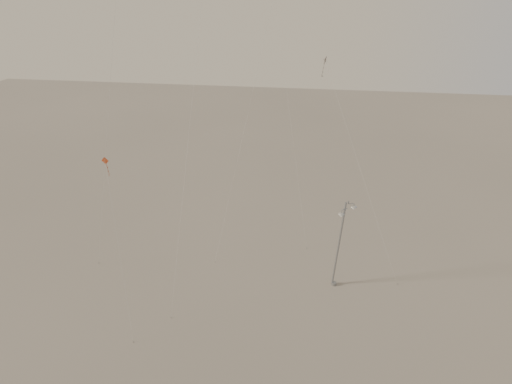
# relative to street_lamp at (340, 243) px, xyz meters

# --- Properties ---
(ground) EXTENTS (160.00, 160.00, 0.00)m
(ground) POSITION_rel_street_lamp_xyz_m (-9.08, -5.17, -4.84)
(ground) COLOR gray
(ground) RESTS_ON ground
(street_lamp) EXTENTS (1.50, 0.94, 9.07)m
(street_lamp) POSITION_rel_street_lamp_xyz_m (0.00, 0.00, 0.00)
(street_lamp) COLOR gray
(street_lamp) RESTS_ON ground
(kite_1) EXTENTS (1.99, 13.93, 29.74)m
(kite_1) POSITION_rel_street_lamp_xyz_m (-12.58, 4.40, 17.81)
(kite_1) COLOR #2A2423
(kite_1) RESTS_ON ground
(kite_3) EXTENTS (2.82, 5.53, 13.59)m
(kite_3) POSITION_rel_street_lamp_xyz_m (-18.00, -4.77, 5.55)
(kite_3) COLOR maroon
(kite_3) RESTS_ON ground
(kite_4) EXTENTS (8.39, 7.08, 19.32)m
(kite_4) POSITION_rel_street_lamp_xyz_m (-0.27, 5.89, 9.28)
(kite_4) COLOR #2A2423
(kite_4) RESTS_ON ground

